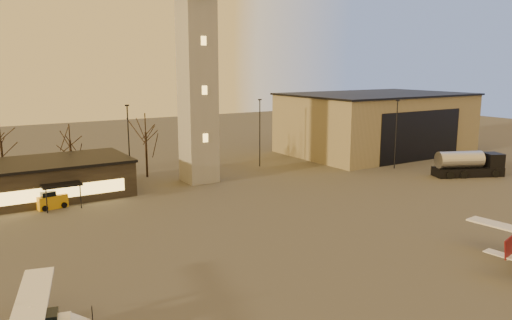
{
  "coord_description": "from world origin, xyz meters",
  "views": [
    {
      "loc": [
        -27.81,
        -28.35,
        15.06
      ],
      "look_at": [
        -1.85,
        13.0,
        5.76
      ],
      "focal_mm": 35.0,
      "sensor_mm": 36.0,
      "label": 1
    }
  ],
  "objects_px": {
    "hangar": "(376,123)",
    "fuel_truck": "(468,166)",
    "terminal": "(13,183)",
    "control_tower": "(197,55)",
    "service_cart": "(51,201)"
  },
  "relations": [
    {
      "from": "hangar",
      "to": "fuel_truck",
      "type": "xyz_separation_m",
      "value": [
        -3.31,
        -20.88,
        -3.77
      ]
    },
    {
      "from": "hangar",
      "to": "fuel_truck",
      "type": "height_order",
      "value": "hangar"
    },
    {
      "from": "hangar",
      "to": "terminal",
      "type": "height_order",
      "value": "hangar"
    },
    {
      "from": "control_tower",
      "to": "fuel_truck",
      "type": "height_order",
      "value": "control_tower"
    },
    {
      "from": "control_tower",
      "to": "service_cart",
      "type": "bearing_deg",
      "value": -171.0
    },
    {
      "from": "fuel_truck",
      "to": "service_cart",
      "type": "distance_m",
      "value": 53.52
    },
    {
      "from": "hangar",
      "to": "service_cart",
      "type": "height_order",
      "value": "hangar"
    },
    {
      "from": "control_tower",
      "to": "service_cart",
      "type": "xyz_separation_m",
      "value": [
        -18.99,
        -3.01,
        -15.6
      ]
    },
    {
      "from": "hangar",
      "to": "service_cart",
      "type": "bearing_deg",
      "value": -172.76
    },
    {
      "from": "service_cart",
      "to": "terminal",
      "type": "bearing_deg",
      "value": 112.42
    },
    {
      "from": "fuel_truck",
      "to": "terminal",
      "type": "bearing_deg",
      "value": -175.28
    },
    {
      "from": "hangar",
      "to": "service_cart",
      "type": "distance_m",
      "value": 55.61
    },
    {
      "from": "terminal",
      "to": "fuel_truck",
      "type": "height_order",
      "value": "terminal"
    },
    {
      "from": "hangar",
      "to": "fuel_truck",
      "type": "relative_size",
      "value": 3.14
    },
    {
      "from": "terminal",
      "to": "service_cart",
      "type": "height_order",
      "value": "terminal"
    }
  ]
}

